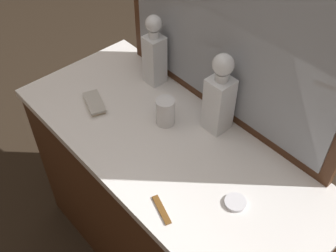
# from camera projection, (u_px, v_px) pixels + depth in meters

# --- Properties ---
(dresser) EXTENTS (1.26, 0.56, 0.82)m
(dresser) POSITION_uv_depth(u_px,v_px,m) (168.00, 206.00, 1.77)
(dresser) COLOR #472816
(dresser) RESTS_ON ground_plane
(dresser_mirror) EXTENTS (0.99, 0.03, 0.71)m
(dresser_mirror) POSITION_uv_depth(u_px,v_px,m) (228.00, 29.00, 1.35)
(dresser_mirror) COLOR #472816
(dresser_mirror) RESTS_ON dresser
(crystal_decanter_far_left) EXTENTS (0.07, 0.07, 0.30)m
(crystal_decanter_far_left) POSITION_uv_depth(u_px,v_px,m) (155.00, 56.00, 1.63)
(crystal_decanter_far_left) COLOR white
(crystal_decanter_far_left) RESTS_ON dresser
(crystal_decanter_rear) EXTENTS (0.08, 0.08, 0.32)m
(crystal_decanter_rear) POSITION_uv_depth(u_px,v_px,m) (219.00, 100.00, 1.44)
(crystal_decanter_rear) COLOR white
(crystal_decanter_rear) RESTS_ON dresser
(crystal_tumbler_right) EXTENTS (0.07, 0.07, 0.11)m
(crystal_tumbler_right) POSITION_uv_depth(u_px,v_px,m) (165.00, 112.00, 1.51)
(crystal_tumbler_right) COLOR white
(crystal_tumbler_right) RESTS_ON dresser
(silver_brush_right) EXTENTS (0.14, 0.10, 0.02)m
(silver_brush_right) POSITION_uv_depth(u_px,v_px,m) (95.00, 103.00, 1.60)
(silver_brush_right) COLOR #B7A88C
(silver_brush_right) RESTS_ON dresser
(porcelain_dish) EXTENTS (0.07, 0.07, 0.01)m
(porcelain_dish) POSITION_uv_depth(u_px,v_px,m) (235.00, 202.00, 1.29)
(porcelain_dish) COLOR silver
(porcelain_dish) RESTS_ON dresser
(tortoiseshell_comb) EXTENTS (0.11, 0.05, 0.01)m
(tortoiseshell_comb) POSITION_uv_depth(u_px,v_px,m) (162.00, 210.00, 1.27)
(tortoiseshell_comb) COLOR brown
(tortoiseshell_comb) RESTS_ON dresser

